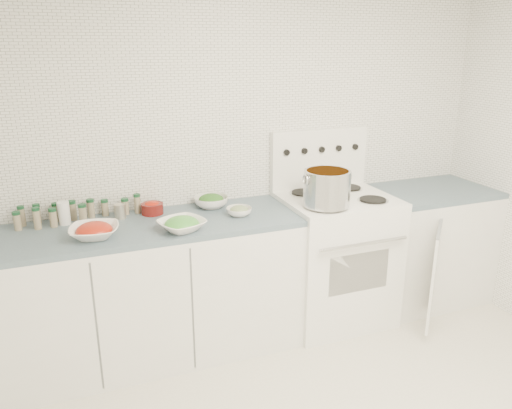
# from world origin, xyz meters

# --- Properties ---
(room_walls) EXTENTS (3.54, 3.04, 2.52)m
(room_walls) POSITION_xyz_m (0.00, 0.00, 1.56)
(room_walls) COLOR white
(room_walls) RESTS_ON ground
(counter_left) EXTENTS (1.85, 0.62, 0.90)m
(counter_left) POSITION_xyz_m (-0.82, 1.19, 0.45)
(counter_left) COLOR white
(counter_left) RESTS_ON ground
(stove) EXTENTS (0.76, 0.70, 1.36)m
(stove) POSITION_xyz_m (0.48, 1.19, 0.50)
(stove) COLOR white
(stove) RESTS_ON ground
(counter_right) EXTENTS (0.89, 0.91, 0.90)m
(counter_right) POSITION_xyz_m (1.30, 1.19, 0.45)
(counter_right) COLOR white
(counter_right) RESTS_ON ground
(stock_pot) EXTENTS (0.32, 0.30, 0.23)m
(stock_pot) POSITION_xyz_m (0.30, 1.01, 1.07)
(stock_pot) COLOR silver
(stock_pot) RESTS_ON stove
(bowl_tomato) EXTENTS (0.32, 0.32, 0.09)m
(bowl_tomato) POSITION_xyz_m (-1.15, 1.08, 0.94)
(bowl_tomato) COLOR white
(bowl_tomato) RESTS_ON counter_left
(bowl_snowpea) EXTENTS (0.34, 0.34, 0.09)m
(bowl_snowpea) POSITION_xyz_m (-0.66, 1.01, 0.94)
(bowl_snowpea) COLOR white
(bowl_snowpea) RESTS_ON counter_left
(bowl_broccoli) EXTENTS (0.27, 0.27, 0.09)m
(bowl_broccoli) POSITION_xyz_m (-0.38, 1.38, 0.94)
(bowl_broccoli) COLOR white
(bowl_broccoli) RESTS_ON counter_left
(bowl_zucchini) EXTENTS (0.21, 0.21, 0.07)m
(bowl_zucchini) POSITION_xyz_m (-0.26, 1.15, 0.93)
(bowl_zucchini) COLOR white
(bowl_zucchini) RESTS_ON counter_left
(bowl_pepper) EXTENTS (0.14, 0.14, 0.09)m
(bowl_pepper) POSITION_xyz_m (-0.77, 1.38, 0.94)
(bowl_pepper) COLOR #5B120F
(bowl_pepper) RESTS_ON counter_left
(salt_canister) EXTENTS (0.09, 0.09, 0.14)m
(salt_canister) POSITION_xyz_m (-1.31, 1.37, 0.97)
(salt_canister) COLOR white
(salt_canister) RESTS_ON counter_left
(tin_can) EXTENTS (0.09, 0.09, 0.09)m
(tin_can) POSITION_xyz_m (-0.98, 1.36, 0.95)
(tin_can) COLOR #B7AD9B
(tin_can) RESTS_ON counter_left
(spice_cluster) EXTENTS (0.75, 0.15, 0.13)m
(spice_cluster) POSITION_xyz_m (-1.26, 1.41, 0.96)
(spice_cluster) COLOR gray
(spice_cluster) RESTS_ON counter_left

